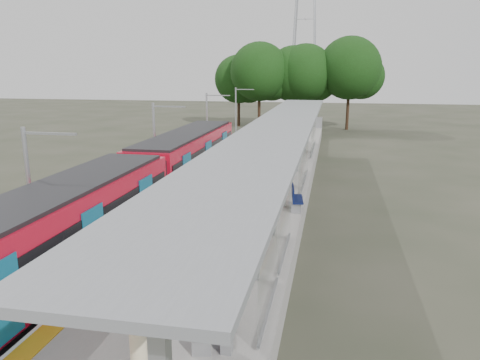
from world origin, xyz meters
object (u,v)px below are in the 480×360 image
Objects in this scene: bench_mid at (295,197)px; bench_far at (298,145)px; bench_near at (205,317)px; info_pillar_far at (290,171)px; litter_bin at (277,174)px; info_pillar_near at (138,341)px; train at (142,185)px.

bench_mid reaches higher than bench_far.
bench_near is 0.92× the size of info_pillar_far.
bench_far is at bearing 85.48° from info_pillar_far.
info_pillar_near is at bearing -92.73° from litter_bin.
train is 29.45× the size of litter_bin.
train is at bearing 108.48° from bench_near.
train is at bearing -145.42° from info_pillar_far.
info_pillar_near is 1.79× the size of litter_bin.
litter_bin is at bearing 72.79° from info_pillar_near.
bench_far reaches higher than litter_bin.
info_pillar_near is 0.91× the size of info_pillar_far.
train is 12.61m from info_pillar_near.
bench_far is at bearing 78.13° from bench_near.
train is 11.78m from bench_near.
bench_near is at bearing -98.49° from info_pillar_far.
bench_near is 1.80m from info_pillar_near.
info_pillar_near is (-2.29, -12.69, 0.15)m from bench_mid.
train is 14.96× the size of info_pillar_far.
train is at bearing -85.98° from bench_far.
info_pillar_near is at bearing -137.28° from bench_near.
bench_near is at bearing -66.28° from bench_far.
train is 17.65m from bench_far.
info_pillar_far is (0.57, 15.80, 0.21)m from bench_near.
train is 8.53m from info_pillar_far.
bench_far is at bearing 86.76° from bench_mid.
train is 7.19m from bench_mid.
bench_mid is (1.24, 11.23, -0.01)m from bench_near.
info_pillar_far is (0.36, -10.97, 0.25)m from bench_far.
info_pillar_far reaches higher than litter_bin.
bench_mid is at bearing 72.29° from bench_near.
bench_mid is 0.98× the size of info_pillar_near.
info_pillar_near reaches higher than bench_mid.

